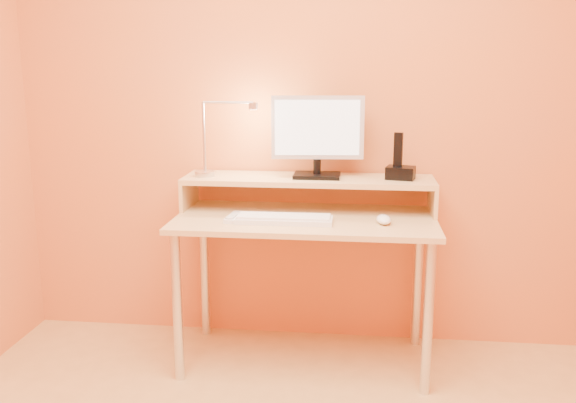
# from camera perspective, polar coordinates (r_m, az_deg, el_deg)

# --- Properties ---
(wall_back) EXTENTS (3.00, 0.04, 2.50)m
(wall_back) POSITION_cam_1_polar(r_m,az_deg,el_deg) (3.14, 2.17, 9.45)
(wall_back) COLOR orange
(wall_back) RESTS_ON floor
(desk_leg_fl) EXTENTS (0.04, 0.04, 0.69)m
(desk_leg_fl) POSITION_cam_1_polar(r_m,az_deg,el_deg) (2.88, -10.03, -9.51)
(desk_leg_fl) COLOR silver
(desk_leg_fl) RESTS_ON floor
(desk_leg_fr) EXTENTS (0.04, 0.04, 0.69)m
(desk_leg_fr) POSITION_cam_1_polar(r_m,az_deg,el_deg) (2.78, 12.62, -10.40)
(desk_leg_fr) COLOR silver
(desk_leg_fr) RESTS_ON floor
(desk_leg_bl) EXTENTS (0.04, 0.04, 0.69)m
(desk_leg_bl) POSITION_cam_1_polar(r_m,az_deg,el_deg) (3.33, -7.59, -6.34)
(desk_leg_bl) COLOR silver
(desk_leg_bl) RESTS_ON floor
(desk_leg_br) EXTENTS (0.04, 0.04, 0.69)m
(desk_leg_br) POSITION_cam_1_polar(r_m,az_deg,el_deg) (3.25, 11.73, -6.98)
(desk_leg_br) COLOR silver
(desk_leg_br) RESTS_ON floor
(desk_lower) EXTENTS (1.20, 0.60, 0.02)m
(desk_lower) POSITION_cam_1_polar(r_m,az_deg,el_deg) (2.90, 1.59, -1.65)
(desk_lower) COLOR tan
(desk_lower) RESTS_ON floor
(shelf_riser_left) EXTENTS (0.02, 0.30, 0.14)m
(shelf_riser_left) POSITION_cam_1_polar(r_m,az_deg,el_deg) (3.13, -8.99, 0.76)
(shelf_riser_left) COLOR tan
(shelf_riser_left) RESTS_ON desk_lower
(shelf_riser_right) EXTENTS (0.02, 0.30, 0.14)m
(shelf_riser_right) POSITION_cam_1_polar(r_m,az_deg,el_deg) (3.04, 13.02, 0.23)
(shelf_riser_right) COLOR tan
(shelf_riser_right) RESTS_ON desk_lower
(desk_shelf) EXTENTS (1.20, 0.30, 0.02)m
(desk_shelf) POSITION_cam_1_polar(r_m,az_deg,el_deg) (3.01, 1.86, 1.99)
(desk_shelf) COLOR tan
(desk_shelf) RESTS_ON desk_lower
(monitor_foot) EXTENTS (0.22, 0.16, 0.02)m
(monitor_foot) POSITION_cam_1_polar(r_m,az_deg,el_deg) (3.01, 2.65, 2.38)
(monitor_foot) COLOR black
(monitor_foot) RESTS_ON desk_shelf
(monitor_neck) EXTENTS (0.04, 0.04, 0.07)m
(monitor_neck) POSITION_cam_1_polar(r_m,az_deg,el_deg) (3.00, 2.66, 3.21)
(monitor_neck) COLOR black
(monitor_neck) RESTS_ON monitor_foot
(monitor_panel) EXTENTS (0.44, 0.08, 0.30)m
(monitor_panel) POSITION_cam_1_polar(r_m,az_deg,el_deg) (2.98, 2.71, 6.75)
(monitor_panel) COLOR #B5B5BA
(monitor_panel) RESTS_ON monitor_neck
(monitor_back) EXTENTS (0.39, 0.05, 0.25)m
(monitor_back) POSITION_cam_1_polar(r_m,az_deg,el_deg) (3.01, 2.74, 6.79)
(monitor_back) COLOR black
(monitor_back) RESTS_ON monitor_panel
(monitor_screen) EXTENTS (0.40, 0.04, 0.26)m
(monitor_screen) POSITION_cam_1_polar(r_m,az_deg,el_deg) (2.97, 2.69, 6.71)
(monitor_screen) COLOR white
(monitor_screen) RESTS_ON monitor_panel
(lamp_base) EXTENTS (0.10, 0.10, 0.02)m
(lamp_base) POSITION_cam_1_polar(r_m,az_deg,el_deg) (3.06, -7.55, 2.53)
(lamp_base) COLOR silver
(lamp_base) RESTS_ON desk_shelf
(lamp_post) EXTENTS (0.01, 0.01, 0.33)m
(lamp_post) POSITION_cam_1_polar(r_m,az_deg,el_deg) (3.03, -7.65, 5.83)
(lamp_post) COLOR silver
(lamp_post) RESTS_ON lamp_base
(lamp_arm) EXTENTS (0.24, 0.01, 0.01)m
(lamp_arm) POSITION_cam_1_polar(r_m,az_deg,el_deg) (2.99, -5.49, 8.97)
(lamp_arm) COLOR silver
(lamp_arm) RESTS_ON lamp_post
(lamp_head) EXTENTS (0.04, 0.04, 0.03)m
(lamp_head) POSITION_cam_1_polar(r_m,az_deg,el_deg) (2.97, -3.19, 8.69)
(lamp_head) COLOR silver
(lamp_head) RESTS_ON lamp_arm
(lamp_bulb) EXTENTS (0.03, 0.03, 0.00)m
(lamp_bulb) POSITION_cam_1_polar(r_m,az_deg,el_deg) (2.97, -3.18, 8.38)
(lamp_bulb) COLOR #FFEAC6
(lamp_bulb) RESTS_ON lamp_head
(phone_dock) EXTENTS (0.15, 0.13, 0.06)m
(phone_dock) POSITION_cam_1_polar(r_m,az_deg,el_deg) (3.00, 10.20, 2.59)
(phone_dock) COLOR black
(phone_dock) RESTS_ON desk_shelf
(phone_handset) EXTENTS (0.04, 0.03, 0.16)m
(phone_handset) POSITION_cam_1_polar(r_m,az_deg,el_deg) (2.98, 10.00, 4.68)
(phone_handset) COLOR black
(phone_handset) RESTS_ON phone_dock
(phone_led) EXTENTS (0.01, 0.00, 0.04)m
(phone_led) POSITION_cam_1_polar(r_m,az_deg,el_deg) (2.95, 11.13, 2.39)
(phone_led) COLOR #315DFF
(phone_led) RESTS_ON phone_dock
(keyboard) EXTENTS (0.43, 0.14, 0.02)m
(keyboard) POSITION_cam_1_polar(r_m,az_deg,el_deg) (2.80, -0.38, -1.68)
(keyboard) COLOR silver
(keyboard) RESTS_ON desk_lower
(mouse) EXTENTS (0.08, 0.12, 0.04)m
(mouse) POSITION_cam_1_polar(r_m,az_deg,el_deg) (2.80, 8.71, -1.63)
(mouse) COLOR white
(mouse) RESTS_ON desk_lower
(remote_control) EXTENTS (0.06, 0.17, 0.02)m
(remote_control) POSITION_cam_1_polar(r_m,az_deg,el_deg) (2.86, -4.99, -1.46)
(remote_control) COLOR silver
(remote_control) RESTS_ON desk_lower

